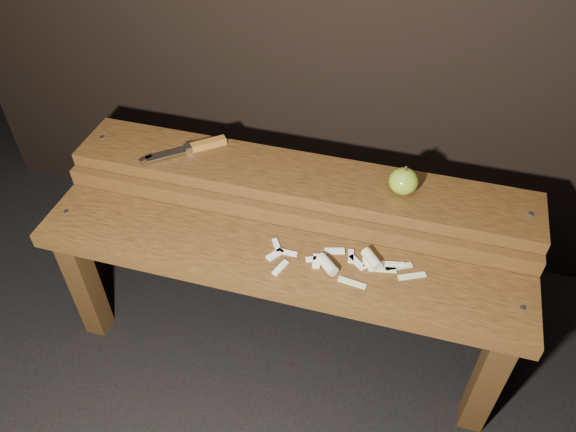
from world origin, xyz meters
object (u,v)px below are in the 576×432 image
(bench_rear_tier, at_px, (299,199))
(apple, at_px, (404,181))
(bench_front_tier, at_px, (274,278))
(knife, at_px, (197,146))

(bench_rear_tier, xyz_separation_m, apple, (0.26, 0.00, 0.12))
(bench_front_tier, xyz_separation_m, apple, (0.26, 0.23, 0.18))
(bench_front_tier, height_order, knife, knife)
(bench_front_tier, xyz_separation_m, bench_rear_tier, (0.00, 0.23, 0.06))
(bench_front_tier, relative_size, apple, 15.70)
(apple, xyz_separation_m, knife, (-0.55, 0.02, -0.02))
(apple, height_order, knife, apple)
(bench_rear_tier, bearing_deg, bench_front_tier, -90.00)
(bench_front_tier, xyz_separation_m, knife, (-0.29, 0.25, 0.16))
(bench_rear_tier, xyz_separation_m, knife, (-0.29, 0.03, 0.10))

